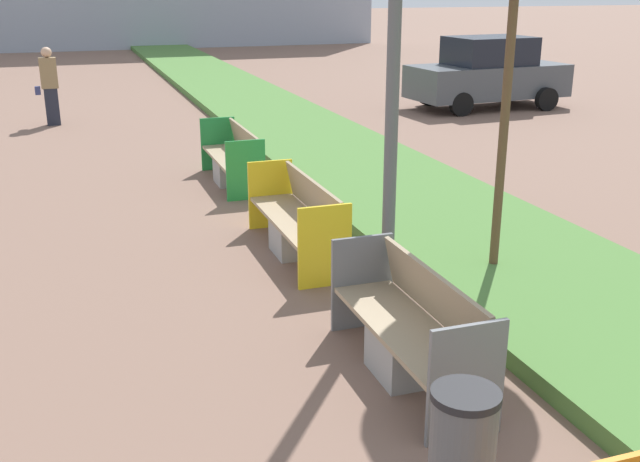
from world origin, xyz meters
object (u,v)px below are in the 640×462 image
object	(u,v)px
parked_car_distant	(488,73)
bench_yellow_frame	(298,225)
bench_green_frame	(233,162)
pedestrian_walking	(50,86)
bench_grey_frame	(410,336)
litter_bin	(461,460)

from	to	relation	value
parked_car_distant	bench_yellow_frame	bearing A→B (deg)	-135.93
bench_green_frame	pedestrian_walking	size ratio (longest dim) A/B	1.19
bench_yellow_frame	pedestrian_walking	distance (m)	10.65
bench_grey_frame	bench_green_frame	world-z (taller)	same
pedestrian_walking	bench_grey_frame	bearing A→B (deg)	-78.07
bench_grey_frame	pedestrian_walking	distance (m)	13.78
bench_grey_frame	bench_yellow_frame	world-z (taller)	same
bench_green_frame	pedestrian_walking	xyz separation A→B (m)	(-2.85, 6.64, 0.55)
bench_grey_frame	bench_green_frame	xyz separation A→B (m)	(0.00, 6.83, 0.00)
parked_car_distant	pedestrian_walking	bearing A→B (deg)	169.89
litter_bin	bench_grey_frame	bearing A→B (deg)	73.80
bench_grey_frame	parked_car_distant	world-z (taller)	parked_car_distant
bench_yellow_frame	parked_car_distant	size ratio (longest dim) A/B	0.53
pedestrian_walking	bench_yellow_frame	bearing A→B (deg)	-74.47
bench_green_frame	parked_car_distant	world-z (taller)	parked_car_distant
bench_yellow_frame	litter_bin	bearing A→B (deg)	-96.03
litter_bin	pedestrian_walking	distance (m)	15.48
bench_green_frame	parked_car_distant	xyz separation A→B (m)	(8.13, 5.50, 0.54)
bench_yellow_frame	bench_green_frame	size ratio (longest dim) A/B	1.07
litter_bin	pedestrian_walking	size ratio (longest dim) A/B	0.53
bench_grey_frame	litter_bin	bearing A→B (deg)	-106.20
litter_bin	parked_car_distant	distance (m)	16.60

